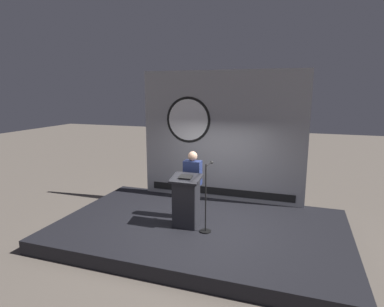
% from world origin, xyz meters
% --- Properties ---
extents(ground_plane, '(40.00, 40.00, 0.00)m').
position_xyz_m(ground_plane, '(0.00, 0.00, 0.00)').
color(ground_plane, '#6B6056').
extents(stage_platform, '(6.40, 4.00, 0.30)m').
position_xyz_m(stage_platform, '(0.00, 0.00, 0.15)').
color(stage_platform, black).
rests_on(stage_platform, ground).
extents(banner_display, '(4.46, 0.12, 3.50)m').
position_xyz_m(banner_display, '(-0.03, 1.85, 2.05)').
color(banner_display, '#9E9EA3').
rests_on(banner_display, stage_platform).
extents(podium, '(0.64, 0.50, 1.18)m').
position_xyz_m(podium, '(-0.27, -0.21, 0.88)').
color(podium, '#26262B').
rests_on(podium, stage_platform).
extents(speaker_person, '(0.40, 0.26, 1.61)m').
position_xyz_m(speaker_person, '(-0.28, 0.27, 1.12)').
color(speaker_person, black).
rests_on(speaker_person, stage_platform).
extents(microphone_stand, '(0.24, 0.59, 1.48)m').
position_xyz_m(microphone_stand, '(0.23, -0.30, 0.83)').
color(microphone_stand, black).
rests_on(microphone_stand, stage_platform).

